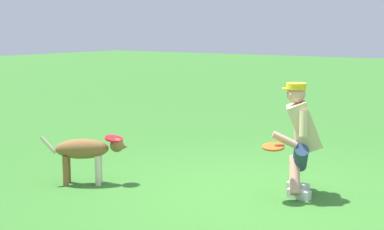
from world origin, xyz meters
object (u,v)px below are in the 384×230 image
person (300,136)px  frisbee_held (273,147)px  dog (87,151)px  frisbee_flying (114,139)px

person → frisbee_held: (0.17, 0.35, -0.09)m
person → dog: 2.58m
frisbee_flying → frisbee_held: bearing=-165.1°
person → frisbee_flying: (2.07, 0.86, -0.14)m
dog → frisbee_held: size_ratio=3.61×
dog → frisbee_held: bearing=-18.9°
dog → person: bearing=-12.7°
person → frisbee_held: bearing=38.4°
person → dog: person is taller
frisbee_flying → frisbee_held: (-1.91, -0.51, 0.05)m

